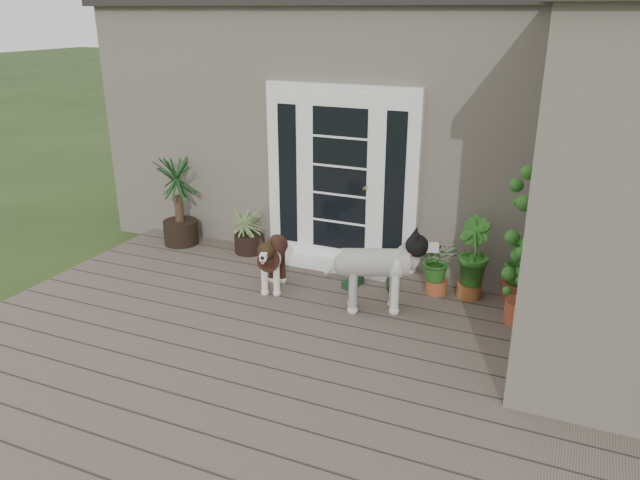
% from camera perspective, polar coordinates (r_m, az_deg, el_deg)
% --- Properties ---
extents(deck, '(6.20, 4.60, 0.12)m').
position_cam_1_polar(deck, '(5.84, -4.46, -10.34)').
color(deck, '#6B5B4C').
rests_on(deck, ground).
extents(house_main, '(7.40, 4.00, 3.10)m').
position_cam_1_polar(house_main, '(9.10, 8.02, 10.86)').
color(house_main, '#665E54').
rests_on(house_main, ground).
extents(door_unit, '(1.90, 0.14, 2.15)m').
position_cam_1_polar(door_unit, '(7.33, 1.94, 5.88)').
color(door_unit, white).
rests_on(door_unit, deck).
extents(door_step, '(1.60, 0.40, 0.05)m').
position_cam_1_polar(door_step, '(7.49, 1.28, -2.27)').
color(door_step, white).
rests_on(door_step, deck).
extents(brindle_dog, '(0.51, 0.81, 0.63)m').
position_cam_1_polar(brindle_dog, '(6.81, -4.35, -2.10)').
color(brindle_dog, '#3F2117').
rests_on(brindle_dog, deck).
extents(white_dog, '(1.01, 0.71, 0.78)m').
position_cam_1_polar(white_dog, '(6.31, 5.10, -3.31)').
color(white_dog, beige).
rests_on(white_dog, deck).
extents(spider_plant, '(0.78, 0.78, 0.65)m').
position_cam_1_polar(spider_plant, '(7.88, -6.68, 1.07)').
color(spider_plant, '#99AC6A').
rests_on(spider_plant, deck).
extents(yucca, '(0.93, 0.93, 1.25)m').
position_cam_1_polar(yucca, '(8.25, -13.03, 3.77)').
color(yucca, black).
rests_on(yucca, deck).
extents(herb_a, '(0.57, 0.57, 0.55)m').
position_cam_1_polar(herb_a, '(6.82, 10.81, -2.77)').
color(herb_a, '#19581D').
rests_on(herb_a, deck).
extents(herb_b, '(0.62, 0.62, 0.67)m').
position_cam_1_polar(herb_b, '(6.79, 13.83, -2.57)').
color(herb_b, '#1C6520').
rests_on(herb_b, deck).
extents(herb_c, '(0.48, 0.48, 0.57)m').
position_cam_1_polar(herb_c, '(6.94, 17.88, -2.92)').
color(herb_c, '#1C5E1A').
rests_on(herb_c, deck).
extents(sapling, '(0.51, 0.51, 1.67)m').
position_cam_1_polar(sapling, '(6.18, 18.82, -0.42)').
color(sapling, '#195719').
rests_on(sapling, deck).
extents(clog_left, '(0.24, 0.33, 0.09)m').
position_cam_1_polar(clog_left, '(6.97, 6.68, -4.05)').
color(clog_left, '#15361C').
rests_on(clog_left, deck).
extents(clog_right, '(0.24, 0.36, 0.10)m').
position_cam_1_polar(clog_right, '(6.97, 3.08, -3.90)').
color(clog_right, '#15351A').
rests_on(clog_right, deck).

